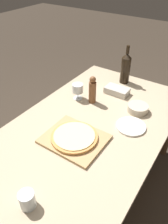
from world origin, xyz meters
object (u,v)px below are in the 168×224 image
Objects in this scene: wine_bottle at (126,68)px; small_bowl at (138,108)px; wine_glass at (78,89)px; pizza at (74,136)px; pepper_mill at (92,90)px.

small_bowl is at bearing -51.61° from wine_bottle.
pizza is at bearing -57.94° from wine_glass.
pizza is 0.88m from wine_bottle.
wine_bottle is 0.45m from pepper_mill.
small_bowl is at bearing 12.36° from wine_glass.
pizza is at bearing -85.80° from wine_bottle.
pepper_mill reaches higher than wine_glass.
pepper_mill is 0.13m from wine_glass.
pepper_mill reaches higher than pizza.
wine_glass is 0.85× the size of small_bowl.
pepper_mill is 1.46× the size of small_bowl.
wine_bottle reaches higher than pepper_mill.
small_bowl is (0.28, -0.36, -0.11)m from wine_bottle.
pizza is 0.46m from pepper_mill.
pepper_mill is (-0.13, 0.43, 0.08)m from pizza.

